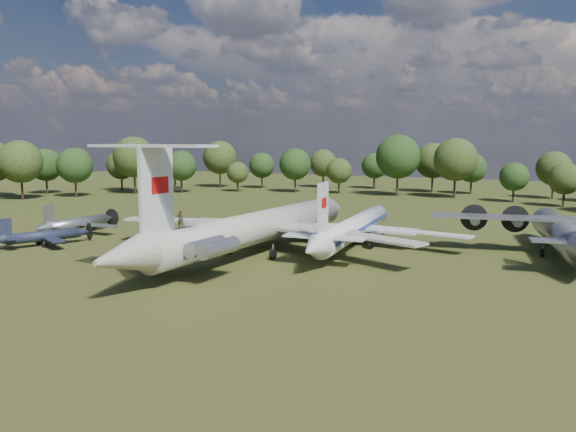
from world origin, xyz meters
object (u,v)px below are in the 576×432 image
at_px(small_prop_west, 43,238).
at_px(person_on_il62, 180,219).
at_px(il62_airliner, 260,233).
at_px(an12_transport, 562,238).
at_px(small_prop_northwest, 78,226).
at_px(tu104_jet, 354,232).

xyz_separation_m(small_prop_west, person_on_il62, (27.50, -6.65, 5.13)).
relative_size(il62_airliner, person_on_il62, 30.70).
relative_size(il62_airliner, an12_transport, 1.57).
bearing_deg(small_prop_northwest, tu104_jet, 10.80).
relative_size(an12_transport, person_on_il62, 19.59).
xyz_separation_m(an12_transport, small_prop_west, (-61.32, -23.01, -1.24)).
xyz_separation_m(tu104_jet, person_on_il62, (-9.44, -24.45, 4.17)).
bearing_deg(person_on_il62, small_prop_northwest, -45.96).
bearing_deg(an12_transport, small_prop_northwest, -178.60).
height_order(an12_transport, small_prop_west, an12_transport).
xyz_separation_m(an12_transport, small_prop_northwest, (-64.89, -13.71, -1.06)).
distance_m(tu104_jet, small_prop_west, 41.02).
bearing_deg(tu104_jet, an12_transport, 6.90).
bearing_deg(person_on_il62, small_prop_west, -32.38).
distance_m(il62_airliner, an12_transport, 36.35).
xyz_separation_m(tu104_jet, an12_transport, (24.38, 5.21, 0.27)).
bearing_deg(il62_airliner, an12_transport, 26.79).
relative_size(small_prop_west, small_prop_northwest, 0.85).
relative_size(small_prop_northwest, person_on_il62, 9.30).
height_order(an12_transport, person_on_il62, person_on_il62).
relative_size(tu104_jet, small_prop_west, 2.86).
bearing_deg(tu104_jet, small_prop_west, -159.43).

